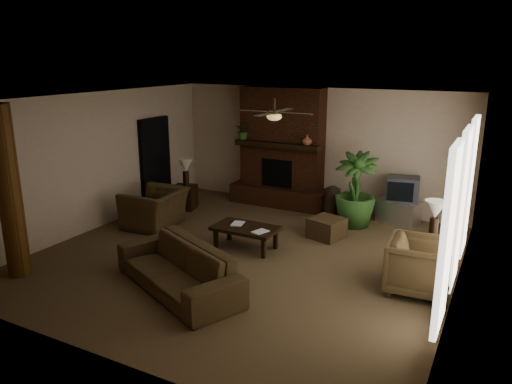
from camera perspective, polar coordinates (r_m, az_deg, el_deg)
The scene contains 23 objects.
room_shell at distance 8.48m, azimuth -1.26°, elevation 1.31°, with size 7.00×7.00×7.00m.
fireplace at distance 11.69m, azimuth 2.96°, elevation 4.04°, with size 2.40×0.70×2.80m.
windows at distance 7.71m, azimuth 22.61°, elevation -1.76°, with size 0.08×3.65×2.35m.
log_column at distance 8.68m, azimuth -26.81°, elevation -0.06°, with size 0.36×0.36×2.80m, color brown.
doorway at distance 11.91m, azimuth -11.63°, elevation 3.44°, with size 0.10×1.00×2.10m, color black.
ceiling_fan at distance 8.35m, azimuth 2.14°, elevation 8.98°, with size 1.35×1.35×0.37m.
sofa at distance 7.63m, azimuth -9.14°, elevation -7.89°, with size 2.42×0.71×0.95m, color #48371F.
armchair_left at distance 10.48m, azimuth -11.72°, elevation -1.17°, with size 1.21×0.78×1.05m, color #48371F.
armchair_right at distance 7.85m, azimuth 18.49°, elevation -7.91°, with size 0.91×0.85×0.93m, color #48371F.
coffee_table at distance 9.12m, azimuth -1.21°, elevation -4.39°, with size 1.20×0.70×0.43m.
ottoman at distance 9.81m, azimuth 8.24°, elevation -4.17°, with size 0.60×0.60×0.40m, color #48371F.
tv_stand at distance 11.00m, azimuth 16.27°, elevation -2.18°, with size 0.85×0.50×0.50m, color silver.
tv at distance 10.85m, azimuth 16.74°, elevation 0.33°, with size 0.72×0.62×0.52m.
floor_vase at distance 10.81m, azimuth 8.86°, elevation -1.03°, with size 0.34×0.34×0.77m.
floor_plant at distance 10.53m, azimuth 11.39°, elevation -1.55°, with size 0.88×1.58×0.88m, color #315823.
side_table_left at distance 11.66m, azimuth -8.32°, elevation -0.59°, with size 0.50×0.50×0.55m, color black.
lamp_left at distance 11.46m, azimuth -8.21°, elevation 2.88°, with size 0.38×0.38×0.65m.
side_table_right at distance 8.86m, azimuth 19.52°, elevation -6.63°, with size 0.50×0.50×0.55m, color black.
lamp_right at distance 8.59m, azimuth 20.14°, elevation -2.23°, with size 0.36×0.36×0.65m.
mantel_plant at distance 11.77m, azimuth -1.45°, elevation 6.95°, with size 0.38×0.42×0.33m, color #315823.
mantel_vase at distance 11.05m, azimuth 5.98°, elevation 6.02°, with size 0.22×0.23×0.22m, color #97593C.
book_a at distance 9.21m, azimuth -2.79°, elevation -2.89°, with size 0.22×0.03×0.29m, color #999999.
book_b at distance 8.83m, azimuth 0.01°, elevation -3.67°, with size 0.21×0.02×0.29m, color #999999.
Camera 1 is at (3.98, -7.19, 3.49)m, focal length 34.34 mm.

